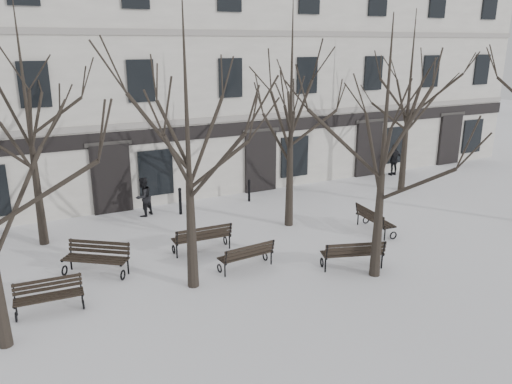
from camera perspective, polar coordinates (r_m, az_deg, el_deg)
ground at (r=16.09m, az=2.52°, el=-8.65°), size 100.00×100.00×0.00m
building at (r=26.63m, az=-11.55°, el=13.41°), size 40.40×10.20×11.40m
tree_1 at (r=13.55m, az=-7.93°, el=8.88°), size 5.69×5.69×8.12m
tree_2 at (r=14.65m, az=14.61°, el=7.96°), size 5.37×5.37×7.67m
tree_4 at (r=18.27m, az=-24.86°, el=9.80°), size 5.79×5.79×8.27m
tree_5 at (r=18.58m, az=4.07°, el=11.47°), size 5.83×5.83×8.33m
tree_6 at (r=24.46m, az=17.23°, el=12.07°), size 5.85×5.85×8.36m
bench_0 at (r=14.55m, az=-22.60°, el=-10.81°), size 1.77×0.74×0.87m
bench_1 at (r=15.79m, az=-1.07°, el=-7.19°), size 1.84×0.81×0.90m
bench_2 at (r=16.11m, az=11.03°, el=-6.86°), size 2.05×1.28×0.98m
bench_3 at (r=16.24m, az=-17.77°, el=-7.11°), size 2.01×1.75×1.01m
bench_4 at (r=17.12m, az=-6.17°, el=-5.14°), size 2.02×0.79×1.00m
bench_5 at (r=19.32m, az=13.33°, el=-3.04°), size 0.86×1.93×0.94m
bollard_a at (r=20.94m, az=-8.66°, el=-0.93°), size 0.15×0.15×1.15m
bollard_b at (r=22.43m, az=-0.80°, el=0.27°), size 0.13×0.13×1.02m
pedestrian_b at (r=21.23m, az=-12.62°, el=-2.66°), size 1.00×0.95×1.63m
pedestrian_c at (r=28.11m, az=15.37°, el=1.89°), size 1.02×0.48×1.69m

